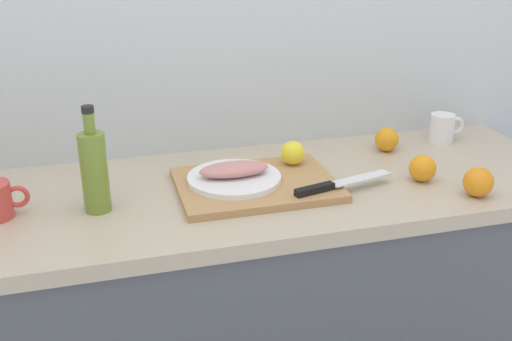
# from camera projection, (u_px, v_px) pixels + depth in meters

# --- Properties ---
(back_wall) EXTENTS (3.20, 0.05, 2.50)m
(back_wall) POSITION_uv_depth(u_px,v_px,m) (190.00, 34.00, 1.73)
(back_wall) COLOR silver
(back_wall) RESTS_ON ground_plane
(kitchen_counter) EXTENTS (2.00, 0.60, 0.90)m
(kitchen_counter) POSITION_uv_depth(u_px,v_px,m) (221.00, 331.00, 1.75)
(kitchen_counter) COLOR #4C5159
(kitchen_counter) RESTS_ON ground_plane
(cutting_board) EXTENTS (0.41, 0.31, 0.02)m
(cutting_board) POSITION_uv_depth(u_px,v_px,m) (256.00, 185.00, 1.58)
(cutting_board) COLOR tan
(cutting_board) RESTS_ON kitchen_counter
(white_plate) EXTENTS (0.25, 0.25, 0.01)m
(white_plate) POSITION_uv_depth(u_px,v_px,m) (234.00, 178.00, 1.58)
(white_plate) COLOR white
(white_plate) RESTS_ON cutting_board
(fish_fillet) EXTENTS (0.18, 0.08, 0.04)m
(fish_fillet) POSITION_uv_depth(u_px,v_px,m) (234.00, 169.00, 1.57)
(fish_fillet) COLOR tan
(fish_fillet) RESTS_ON white_plate
(chef_knife) EXTENTS (0.29, 0.10, 0.02)m
(chef_knife) POSITION_uv_depth(u_px,v_px,m) (332.00, 185.00, 1.53)
(chef_knife) COLOR silver
(chef_knife) RESTS_ON cutting_board
(lemon_0) EXTENTS (0.07, 0.07, 0.07)m
(lemon_0) POSITION_uv_depth(u_px,v_px,m) (293.00, 153.00, 1.68)
(lemon_0) COLOR yellow
(lemon_0) RESTS_ON cutting_board
(olive_oil_bottle) EXTENTS (0.06, 0.06, 0.26)m
(olive_oil_bottle) POSITION_uv_depth(u_px,v_px,m) (94.00, 170.00, 1.43)
(olive_oil_bottle) COLOR olive
(olive_oil_bottle) RESTS_ON kitchen_counter
(coffee_mug_0) EXTENTS (0.12, 0.08, 0.09)m
(coffee_mug_0) POSITION_uv_depth(u_px,v_px,m) (443.00, 128.00, 1.91)
(coffee_mug_0) COLOR white
(coffee_mug_0) RESTS_ON kitchen_counter
(orange_0) EXTENTS (0.08, 0.08, 0.08)m
(orange_0) POSITION_uv_depth(u_px,v_px,m) (478.00, 182.00, 1.53)
(orange_0) COLOR orange
(orange_0) RESTS_ON kitchen_counter
(orange_2) EXTENTS (0.07, 0.07, 0.07)m
(orange_2) POSITION_uv_depth(u_px,v_px,m) (387.00, 139.00, 1.83)
(orange_2) COLOR orange
(orange_2) RESTS_ON kitchen_counter
(orange_3) EXTENTS (0.07, 0.07, 0.07)m
(orange_3) POSITION_uv_depth(u_px,v_px,m) (422.00, 168.00, 1.62)
(orange_3) COLOR orange
(orange_3) RESTS_ON kitchen_counter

